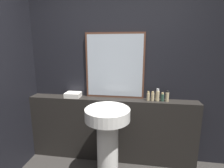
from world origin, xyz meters
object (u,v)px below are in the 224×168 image
object	(u,v)px
pedestal_sink	(108,135)
mirror	(115,66)
hand_soap_bottle	(167,96)
lotion_bottle	(158,95)
shampoo_bottle	(148,96)
body_wash_bottle	(162,97)
conditioner_bottle	(153,96)
towel_stack	(73,95)

from	to	relation	value
pedestal_sink	mirror	xyz separation A→B (m)	(0.01, 0.53, 0.75)
hand_soap_bottle	lotion_bottle	bearing A→B (deg)	180.00
shampoo_bottle	body_wash_bottle	xyz separation A→B (m)	(0.18, -0.00, -0.00)
hand_soap_bottle	conditioner_bottle	bearing A→B (deg)	180.00
shampoo_bottle	lotion_bottle	size ratio (longest dim) A/B	0.76
shampoo_bottle	mirror	bearing A→B (deg)	169.80
lotion_bottle	hand_soap_bottle	size ratio (longest dim) A/B	1.13
conditioner_bottle	lotion_bottle	bearing A→B (deg)	-0.00
mirror	hand_soap_bottle	distance (m)	0.81
mirror	hand_soap_bottle	bearing A→B (deg)	-6.72
lotion_bottle	body_wash_bottle	size ratio (longest dim) A/B	1.42
shampoo_bottle	hand_soap_bottle	xyz separation A→B (m)	(0.24, -0.00, 0.01)
mirror	lotion_bottle	bearing A→B (deg)	-8.13
towel_stack	conditioner_bottle	xyz separation A→B (m)	(1.11, 0.00, 0.02)
shampoo_bottle	lotion_bottle	distance (m)	0.12
conditioner_bottle	body_wash_bottle	xyz separation A→B (m)	(0.13, -0.00, -0.00)
pedestal_sink	mirror	size ratio (longest dim) A/B	1.06
towel_stack	shampoo_bottle	bearing A→B (deg)	0.00
shampoo_bottle	hand_soap_bottle	world-z (taller)	hand_soap_bottle
mirror	hand_soap_bottle	xyz separation A→B (m)	(0.71, -0.08, -0.38)
conditioner_bottle	lotion_bottle	world-z (taller)	lotion_bottle
pedestal_sink	lotion_bottle	bearing A→B (deg)	36.89
conditioner_bottle	body_wash_bottle	world-z (taller)	conditioner_bottle
shampoo_bottle	lotion_bottle	world-z (taller)	lotion_bottle
shampoo_bottle	hand_soap_bottle	distance (m)	0.24
pedestal_sink	conditioner_bottle	xyz separation A→B (m)	(0.53, 0.45, 0.36)
mirror	towel_stack	size ratio (longest dim) A/B	4.21
pedestal_sink	conditioner_bottle	bearing A→B (deg)	40.00
lotion_bottle	hand_soap_bottle	bearing A→B (deg)	0.00
shampoo_bottle	body_wash_bottle	size ratio (longest dim) A/B	1.08
pedestal_sink	body_wash_bottle	world-z (taller)	body_wash_bottle
body_wash_bottle	hand_soap_bottle	size ratio (longest dim) A/B	0.79
hand_soap_bottle	mirror	bearing A→B (deg)	173.28
conditioner_bottle	body_wash_bottle	distance (m)	0.13
mirror	towel_stack	distance (m)	0.72
pedestal_sink	lotion_bottle	size ratio (longest dim) A/B	5.73
towel_stack	shampoo_bottle	size ratio (longest dim) A/B	1.70
shampoo_bottle	hand_soap_bottle	bearing A→B (deg)	-0.00
towel_stack	lotion_bottle	size ratio (longest dim) A/B	1.29
pedestal_sink	hand_soap_bottle	xyz separation A→B (m)	(0.72, 0.45, 0.37)
pedestal_sink	towel_stack	size ratio (longest dim) A/B	4.45
conditioner_bottle	body_wash_bottle	size ratio (longest dim) A/B	1.08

